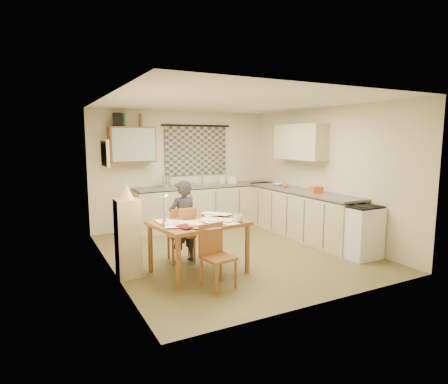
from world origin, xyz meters
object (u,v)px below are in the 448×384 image
stove (360,231)px  shelf_stand (128,238)px  chair_far (181,245)px  dining_table (199,247)px  counter_back (210,206)px  counter_right (299,213)px  person (183,222)px

stove → shelf_stand: shelf_stand is taller
stove → chair_far: size_ratio=0.99×
stove → dining_table: stove is taller
counter_back → dining_table: bearing=-118.5°
counter_right → shelf_stand: (-3.54, -0.69, 0.10)m
stove → dining_table: size_ratio=0.63×
counter_back → person: person is taller
counter_back → person: (-1.43, -2.06, 0.19)m
counter_back → shelf_stand: shelf_stand is taller
chair_far → shelf_stand: 0.97m
shelf_stand → counter_back: bearing=44.4°
counter_back → stove: size_ratio=3.85×
person → shelf_stand: bearing=6.2°
counter_right → stove: size_ratio=3.44×
counter_back → shelf_stand: 3.27m
counter_back → chair_far: (-1.45, -2.01, -0.18)m
stove → person: 2.86m
counter_right → stove: (0.00, -1.55, -0.02)m
dining_table → chair_far: size_ratio=1.58×
dining_table → shelf_stand: (-0.93, 0.30, 0.17)m
chair_far → shelf_stand: bearing=24.5°
stove → shelf_stand: (-3.54, 0.85, 0.12)m
chair_far → person: bearing=115.7°
counter_right → dining_table: size_ratio=2.16×
counter_back → stove: 3.36m
counter_right → person: bearing=-169.9°
chair_far → shelf_stand: shelf_stand is taller
counter_right → chair_far: size_ratio=3.40×
chair_far → counter_back: bearing=-118.5°
chair_far → person: person is taller
stove → person: (-2.64, 1.08, 0.22)m
counter_right → dining_table: (-2.61, -0.99, -0.07)m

